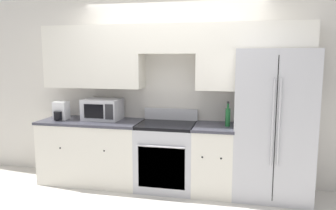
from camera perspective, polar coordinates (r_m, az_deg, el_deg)
name	(u,v)px	position (r m, az deg, el deg)	size (l,w,h in m)	color
ground_plane	(163,197)	(4.32, -0.91, -15.67)	(12.00, 12.00, 0.00)	beige
wall_back	(172,76)	(4.52, 0.74, 5.10)	(8.00, 0.39, 2.60)	beige
lower_cabinets_left	(92,151)	(4.79, -13.04, -7.80)	(1.42, 0.64, 0.88)	silver
lower_cabinets_right	(213,159)	(4.36, 7.93, -9.26)	(0.53, 0.64, 0.88)	silver
oven_range	(167,155)	(4.45, -0.26, -8.78)	(0.75, 0.65, 1.04)	#B7B7BC
refrigerator	(272,124)	(4.32, 17.70, -3.14)	(0.94, 0.78, 1.85)	#B7B7BC
microwave	(103,109)	(4.69, -11.33, -0.73)	(0.51, 0.39, 0.29)	#B7B7BC
bottle	(228,116)	(4.23, 10.37, -1.98)	(0.06, 0.06, 0.32)	#195928
electric_kettle	(61,111)	(4.84, -18.17, -1.04)	(0.19, 0.23, 0.25)	white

